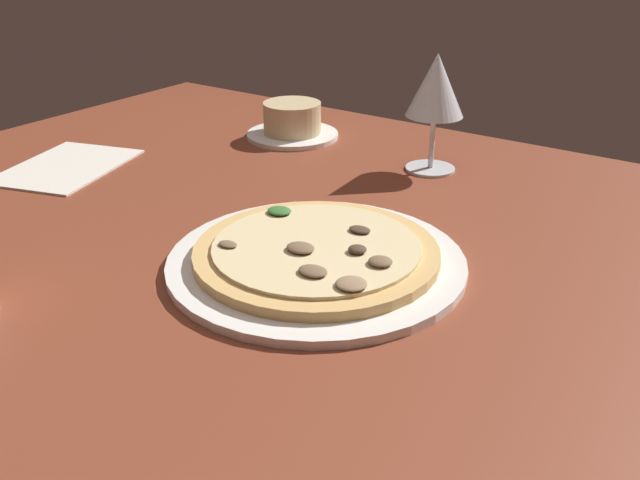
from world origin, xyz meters
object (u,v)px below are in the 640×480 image
at_px(wine_glass_far, 436,89).
at_px(paper_menu, 67,167).
at_px(ramekin_on_saucer, 292,123).
at_px(pizza_main, 319,257).

height_order(wine_glass_far, paper_menu, wine_glass_far).
relative_size(ramekin_on_saucer, paper_menu, 0.77).
bearing_deg(pizza_main, wine_glass_far, 96.89).
bearing_deg(paper_menu, ramekin_on_saucer, 42.36).
distance_m(wine_glass_far, paper_menu, 0.56).
height_order(pizza_main, wine_glass_far, wine_glass_far).
xyz_separation_m(pizza_main, paper_menu, (-0.50, 0.05, -0.01)).
xyz_separation_m(wine_glass_far, paper_menu, (-0.46, -0.31, -0.12)).
xyz_separation_m(pizza_main, ramekin_on_saucer, (-0.31, 0.36, 0.01)).
distance_m(pizza_main, wine_glass_far, 0.37).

